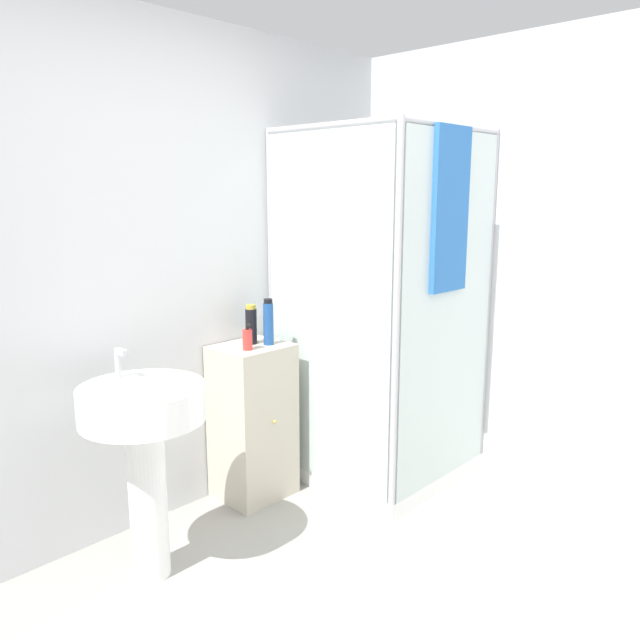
{
  "coord_description": "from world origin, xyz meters",
  "views": [
    {
      "loc": [
        -1.63,
        -0.99,
        1.65
      ],
      "look_at": [
        0.61,
        1.12,
        1.03
      ],
      "focal_mm": 35.0,
      "sensor_mm": 36.0,
      "label": 1
    }
  ],
  "objects_px": {
    "sink": "(144,434)",
    "soap_dispenser": "(247,339)",
    "shampoo_bottle_blue": "(268,322)",
    "shampoo_bottle_tall_black": "(251,325)"
  },
  "relations": [
    {
      "from": "sink",
      "to": "shampoo_bottle_blue",
      "type": "distance_m",
      "value": 0.96
    },
    {
      "from": "soap_dispenser",
      "to": "shampoo_bottle_tall_black",
      "type": "bearing_deg",
      "value": 41.13
    },
    {
      "from": "shampoo_bottle_tall_black",
      "to": "shampoo_bottle_blue",
      "type": "relative_size",
      "value": 0.86
    },
    {
      "from": "shampoo_bottle_blue",
      "to": "shampoo_bottle_tall_black",
      "type": "bearing_deg",
      "value": 120.96
    },
    {
      "from": "sink",
      "to": "shampoo_bottle_blue",
      "type": "bearing_deg",
      "value": 12.06
    },
    {
      "from": "sink",
      "to": "shampoo_bottle_blue",
      "type": "relative_size",
      "value": 4.02
    },
    {
      "from": "sink",
      "to": "soap_dispenser",
      "type": "xyz_separation_m",
      "value": [
        0.73,
        0.18,
        0.26
      ]
    },
    {
      "from": "soap_dispenser",
      "to": "shampoo_bottle_tall_black",
      "type": "xyz_separation_m",
      "value": [
        0.1,
        0.09,
        0.05
      ]
    },
    {
      "from": "shampoo_bottle_tall_black",
      "to": "shampoo_bottle_blue",
      "type": "height_order",
      "value": "shampoo_bottle_blue"
    },
    {
      "from": "shampoo_bottle_tall_black",
      "to": "sink",
      "type": "bearing_deg",
      "value": -161.91
    }
  ]
}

